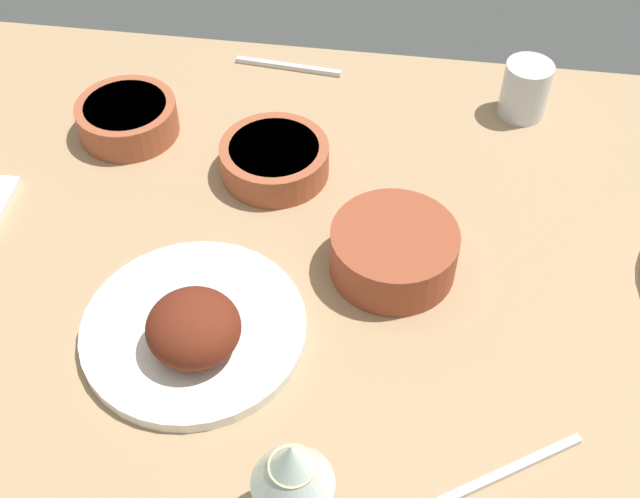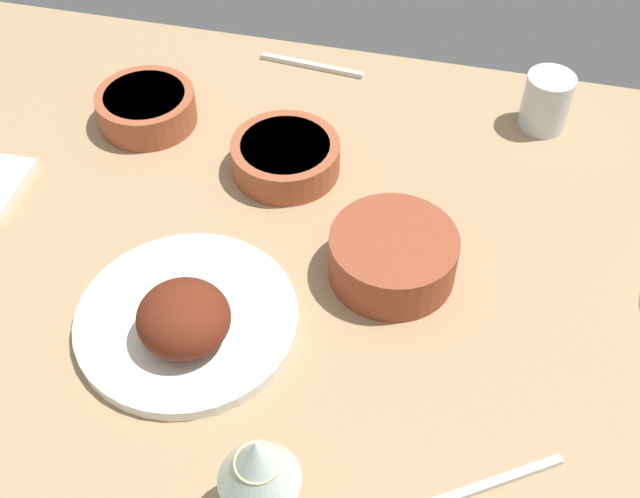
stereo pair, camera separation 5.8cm
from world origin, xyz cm
name	(u,v)px [view 1 (the left image)]	position (x,y,z in cm)	size (l,w,h in cm)	color
dining_table	(320,270)	(0.00, 0.00, 2.00)	(140.00, 90.00, 4.00)	tan
plate_center_main	(194,328)	(-12.05, -14.15, 6.45)	(25.53, 25.53, 8.32)	white
bowl_sauce	(393,252)	(8.89, -0.36, 7.32)	(15.30, 15.30, 6.13)	brown
bowl_pasta	(274,158)	(-8.39, 14.96, 6.50)	(14.71, 14.71, 4.53)	#A35133
bowl_onions	(127,117)	(-30.58, 20.35, 6.67)	(14.11, 14.11, 4.86)	#A35133
wine_glass	(292,470)	(2.37, -32.79, 13.93)	(7.60, 7.60, 14.00)	silver
water_tumbler	(525,90)	(25.04, 32.91, 8.17)	(6.79, 6.79, 8.34)	silver
fork_loose	(511,470)	(22.83, -25.02, 4.40)	(16.56, 0.90, 0.80)	silver
spoon_loose	(288,67)	(-10.70, 38.81, 4.40)	(16.79, 0.90, 0.80)	silver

